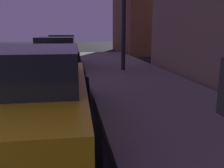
# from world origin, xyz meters

# --- Properties ---
(car_yellow_cab) EXTENTS (2.07, 4.53, 1.43)m
(car_yellow_cab) POSITION_xyz_m (2.85, 3.84, 0.72)
(car_yellow_cab) COLOR gold
(car_yellow_cab) RESTS_ON ground
(car_red) EXTENTS (2.09, 4.07, 1.43)m
(car_red) POSITION_xyz_m (2.85, 10.74, 0.70)
(car_red) COLOR maroon
(car_red) RESTS_ON ground
(car_black) EXTENTS (2.11, 4.45, 1.43)m
(car_black) POSITION_xyz_m (2.85, 17.23, 0.71)
(car_black) COLOR black
(car_black) RESTS_ON ground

